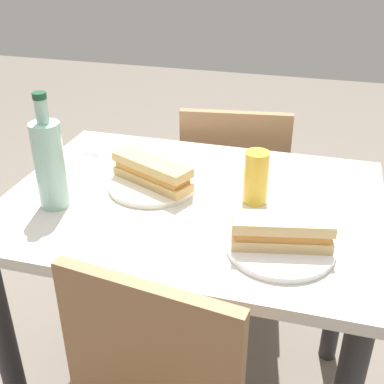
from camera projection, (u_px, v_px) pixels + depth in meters
name	position (u px, v px, depth m)	size (l,w,h in m)	color
dining_table	(192.00, 243.00, 1.38)	(0.98, 0.73, 0.76)	beige
chair_far	(234.00, 193.00, 1.92)	(0.45, 0.45, 0.85)	#936B47
plate_near	(152.00, 185.00, 1.36)	(0.24, 0.24, 0.01)	silver
baguette_sandwich_near	(152.00, 171.00, 1.34)	(0.25, 0.16, 0.07)	tan
knife_near	(163.00, 174.00, 1.40)	(0.18, 0.06, 0.01)	silver
plate_far	(280.00, 247.00, 1.10)	(0.24, 0.24, 0.01)	white
baguette_sandwich_far	(282.00, 232.00, 1.08)	(0.23, 0.11, 0.07)	#DBB77A
knife_far	(274.00, 229.00, 1.15)	(0.18, 0.01, 0.01)	silver
water_bottle	(50.00, 163.00, 1.23)	(0.08, 0.08, 0.30)	#99C6B7
beer_glass	(256.00, 177.00, 1.27)	(0.06, 0.06, 0.14)	gold
paper_napkin	(112.00, 147.00, 1.60)	(0.14, 0.14, 0.00)	white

